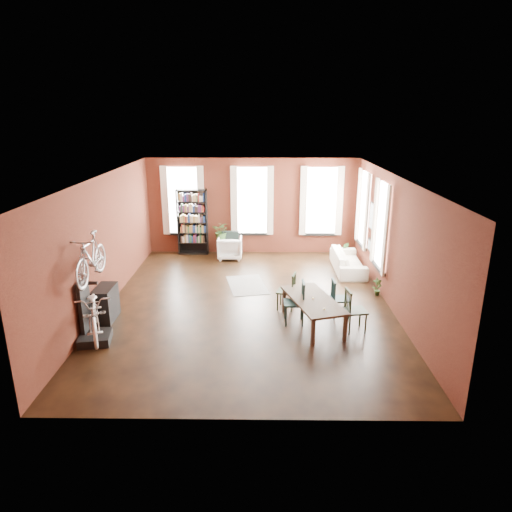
{
  "coord_description": "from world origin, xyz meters",
  "views": [
    {
      "loc": [
        0.32,
        -10.56,
        4.64
      ],
      "look_at": [
        0.18,
        0.6,
        1.09
      ],
      "focal_mm": 32.0,
      "sensor_mm": 36.0,
      "label": 1
    }
  ],
  "objects_px": {
    "dining_chair_c": "(356,310)",
    "dining_chair_a": "(294,303)",
    "bookshelf": "(192,222)",
    "bike_trainer": "(95,338)",
    "cream_sofa": "(348,258)",
    "white_armchair": "(230,247)",
    "plant_stand": "(221,248)",
    "dining_chair_b": "(286,291)",
    "dining_table": "(312,312)",
    "bicycle_floor": "(92,292)",
    "console_table": "(106,303)",
    "dining_chair_d": "(340,299)"
  },
  "relations": [
    {
      "from": "dining_chair_d",
      "to": "bicycle_floor",
      "type": "bearing_deg",
      "value": 99.56
    },
    {
      "from": "cream_sofa",
      "to": "dining_chair_a",
      "type": "bearing_deg",
      "value": 152.53
    },
    {
      "from": "white_armchair",
      "to": "cream_sofa",
      "type": "xyz_separation_m",
      "value": [
        3.67,
        -1.17,
        0.01
      ]
    },
    {
      "from": "bookshelf",
      "to": "bicycle_floor",
      "type": "distance_m",
      "value": 6.39
    },
    {
      "from": "bookshelf",
      "to": "bicycle_floor",
      "type": "xyz_separation_m",
      "value": [
        -1.13,
        -6.29,
        0.03
      ]
    },
    {
      "from": "white_armchair",
      "to": "console_table",
      "type": "relative_size",
      "value": 1.0
    },
    {
      "from": "dining_chair_c",
      "to": "dining_table",
      "type": "bearing_deg",
      "value": 67.51
    },
    {
      "from": "console_table",
      "to": "dining_chair_a",
      "type": "bearing_deg",
      "value": -1.7
    },
    {
      "from": "bookshelf",
      "to": "white_armchair",
      "type": "height_order",
      "value": "bookshelf"
    },
    {
      "from": "dining_chair_c",
      "to": "plant_stand",
      "type": "relative_size",
      "value": 1.82
    },
    {
      "from": "bookshelf",
      "to": "cream_sofa",
      "type": "relative_size",
      "value": 1.06
    },
    {
      "from": "dining_chair_c",
      "to": "white_armchair",
      "type": "relative_size",
      "value": 1.2
    },
    {
      "from": "white_armchair",
      "to": "console_table",
      "type": "height_order",
      "value": "console_table"
    },
    {
      "from": "white_armchair",
      "to": "bike_trainer",
      "type": "bearing_deg",
      "value": 66.25
    },
    {
      "from": "dining_chair_b",
      "to": "cream_sofa",
      "type": "relative_size",
      "value": 0.44
    },
    {
      "from": "dining_table",
      "to": "dining_chair_c",
      "type": "bearing_deg",
      "value": -31.0
    },
    {
      "from": "dining_chair_a",
      "to": "cream_sofa",
      "type": "xyz_separation_m",
      "value": [
        1.89,
        3.63,
        -0.09
      ]
    },
    {
      "from": "dining_chair_a",
      "to": "bicycle_floor",
      "type": "relative_size",
      "value": 0.53
    },
    {
      "from": "dining_chair_b",
      "to": "console_table",
      "type": "relative_size",
      "value": 1.15
    },
    {
      "from": "dining_chair_c",
      "to": "bike_trainer",
      "type": "bearing_deg",
      "value": 87.91
    },
    {
      "from": "white_armchair",
      "to": "bicycle_floor",
      "type": "xyz_separation_m",
      "value": [
        -2.4,
        -5.75,
        0.73
      ]
    },
    {
      "from": "dining_chair_c",
      "to": "dining_chair_a",
      "type": "bearing_deg",
      "value": 66.1
    },
    {
      "from": "dining_table",
      "to": "plant_stand",
      "type": "relative_size",
      "value": 3.6
    },
    {
      "from": "bike_trainer",
      "to": "dining_chair_a",
      "type": "bearing_deg",
      "value": 13.14
    },
    {
      "from": "dining_chair_c",
      "to": "cream_sofa",
      "type": "distance_m",
      "value": 4.03
    },
    {
      "from": "dining_chair_b",
      "to": "bookshelf",
      "type": "bearing_deg",
      "value": -131.77
    },
    {
      "from": "dining_chair_d",
      "to": "console_table",
      "type": "relative_size",
      "value": 1.14
    },
    {
      "from": "dining_chair_a",
      "to": "bike_trainer",
      "type": "bearing_deg",
      "value": -77.06
    },
    {
      "from": "dining_table",
      "to": "dining_chair_c",
      "type": "height_order",
      "value": "dining_chair_c"
    },
    {
      "from": "dining_chair_d",
      "to": "bike_trainer",
      "type": "height_order",
      "value": "dining_chair_d"
    },
    {
      "from": "white_armchair",
      "to": "bicycle_floor",
      "type": "bearing_deg",
      "value": 66.48
    },
    {
      "from": "console_table",
      "to": "bicycle_floor",
      "type": "distance_m",
      "value": 1.32
    },
    {
      "from": "dining_chair_a",
      "to": "plant_stand",
      "type": "height_order",
      "value": "dining_chair_a"
    },
    {
      "from": "console_table",
      "to": "dining_chair_d",
      "type": "bearing_deg",
      "value": 2.29
    },
    {
      "from": "dining_table",
      "to": "dining_chair_c",
      "type": "distance_m",
      "value": 0.96
    },
    {
      "from": "dining_table",
      "to": "bicycle_floor",
      "type": "height_order",
      "value": "bicycle_floor"
    },
    {
      "from": "bookshelf",
      "to": "dining_chair_b",
      "type": "bearing_deg",
      "value": -57.13
    },
    {
      "from": "dining_chair_a",
      "to": "cream_sofa",
      "type": "height_order",
      "value": "dining_chair_a"
    },
    {
      "from": "dining_table",
      "to": "bookshelf",
      "type": "distance_m",
      "value": 6.52
    },
    {
      "from": "dining_chair_c",
      "to": "white_armchair",
      "type": "height_order",
      "value": "dining_chair_c"
    },
    {
      "from": "bookshelf",
      "to": "cream_sofa",
      "type": "height_order",
      "value": "bookshelf"
    },
    {
      "from": "dining_chair_d",
      "to": "bicycle_floor",
      "type": "xyz_separation_m",
      "value": [
        -5.3,
        -1.3,
        0.68
      ]
    },
    {
      "from": "bookshelf",
      "to": "dining_chair_c",
      "type": "bearing_deg",
      "value": -52.38
    },
    {
      "from": "dining_chair_a",
      "to": "bookshelf",
      "type": "height_order",
      "value": "bookshelf"
    },
    {
      "from": "dining_chair_b",
      "to": "dining_chair_d",
      "type": "xyz_separation_m",
      "value": [
        1.25,
        -0.45,
        -0.0
      ]
    },
    {
      "from": "dining_chair_a",
      "to": "dining_chair_d",
      "type": "height_order",
      "value": "dining_chair_a"
    },
    {
      "from": "dining_chair_a",
      "to": "dining_chair_b",
      "type": "distance_m",
      "value": 0.81
    },
    {
      "from": "dining_chair_a",
      "to": "bookshelf",
      "type": "relative_size",
      "value": 0.45
    },
    {
      "from": "bicycle_floor",
      "to": "dining_table",
      "type": "bearing_deg",
      "value": -10.12
    },
    {
      "from": "dining_table",
      "to": "dining_chair_a",
      "type": "distance_m",
      "value": 0.47
    }
  ]
}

